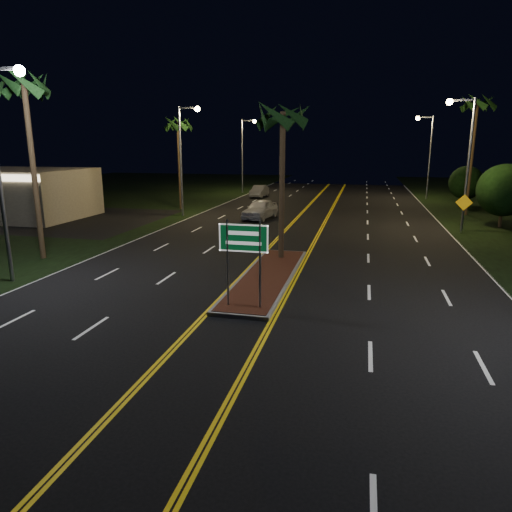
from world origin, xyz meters
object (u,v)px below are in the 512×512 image
(palm_median, at_px, (283,116))
(warning_sign, at_px, (464,208))
(palm_left_near, at_px, (24,87))
(car_near, at_px, (260,208))
(streetlight_right_far, at_px, (427,148))
(palm_left_far, at_px, (178,124))
(shrub_mid, at_px, (504,190))
(streetlight_left_near, at_px, (3,151))
(car_far, at_px, (259,190))
(streetlight_left_mid, at_px, (185,148))
(palm_right_far, at_px, (477,105))
(shrub_far, at_px, (466,183))
(highway_sign, at_px, (244,246))
(streetlight_right_mid, at_px, (464,149))
(median_island, at_px, (267,277))
(streetlight_left_far, at_px, (245,147))

(palm_median, bearing_deg, warning_sign, 44.33)
(palm_left_near, height_order, car_near, palm_left_near)
(palm_left_near, bearing_deg, streetlight_right_far, 55.79)
(palm_median, xyz_separation_m, palm_left_far, (-12.80, 17.50, 0.47))
(shrub_mid, relative_size, warning_sign, 1.75)
(palm_median, relative_size, warning_sign, 3.14)
(streetlight_left_near, distance_m, car_far, 36.22)
(streetlight_left_mid, bearing_deg, palm_median, -51.83)
(streetlight_left_mid, height_order, palm_right_far, palm_right_far)
(warning_sign, bearing_deg, palm_right_far, 79.00)
(shrub_far, height_order, car_near, shrub_far)
(highway_sign, distance_m, car_near, 21.58)
(streetlight_left_near, height_order, palm_median, streetlight_left_near)
(highway_sign, xyz_separation_m, streetlight_right_far, (10.61, 39.20, 3.25))
(highway_sign, height_order, shrub_mid, shrub_mid)
(palm_median, distance_m, shrub_mid, 19.97)
(streetlight_right_mid, bearing_deg, highway_sign, -118.93)
(highway_sign, xyz_separation_m, shrub_far, (13.80, 33.20, -0.07))
(median_island, bearing_deg, palm_left_far, 121.36)
(streetlight_left_mid, height_order, car_far, streetlight_left_mid)
(streetlight_right_far, bearing_deg, shrub_far, -62.02)
(median_island, distance_m, car_far, 33.72)
(streetlight_right_mid, relative_size, car_near, 1.63)
(median_island, xyz_separation_m, palm_left_near, (-12.50, 1.00, 8.60))
(streetlight_left_mid, relative_size, shrub_mid, 1.95)
(shrub_mid, bearing_deg, streetlight_left_near, -140.90)
(car_far, bearing_deg, streetlight_right_mid, -41.54)
(streetlight_right_mid, bearing_deg, streetlight_right_far, 90.00)
(streetlight_left_far, height_order, streetlight_right_far, same)
(palm_right_far, relative_size, shrub_far, 2.60)
(palm_left_near, distance_m, shrub_mid, 31.52)
(car_far, bearing_deg, palm_left_near, -95.94)
(streetlight_right_mid, bearing_deg, streetlight_left_mid, 174.62)
(shrub_far, bearing_deg, palm_right_far, -99.46)
(palm_median, xyz_separation_m, palm_right_far, (12.80, 19.50, 1.87))
(shrub_mid, bearing_deg, median_island, -129.47)
(palm_left_far, height_order, car_far, palm_left_far)
(palm_left_near, relative_size, palm_left_far, 1.11)
(shrub_mid, bearing_deg, palm_median, -136.04)
(streetlight_right_far, height_order, car_near, streetlight_right_far)
(streetlight_right_mid, distance_m, car_near, 15.63)
(streetlight_right_far, height_order, shrub_mid, streetlight_right_far)
(shrub_mid, bearing_deg, streetlight_left_mid, 180.00)
(shrub_far, bearing_deg, streetlight_left_near, -127.34)
(median_island, height_order, palm_left_near, palm_left_near)
(streetlight_right_far, relative_size, palm_left_near, 0.92)
(car_near, bearing_deg, streetlight_right_mid, 1.12)
(palm_left_far, distance_m, palm_right_far, 25.72)
(streetlight_right_far, bearing_deg, palm_left_far, -149.12)
(palm_right_far, bearing_deg, palm_median, -123.28)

